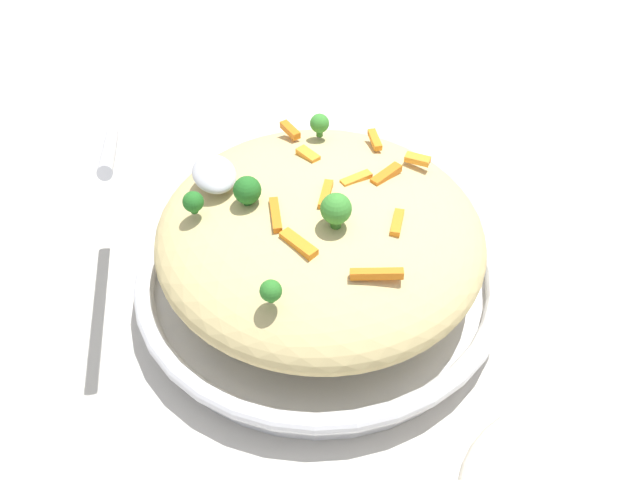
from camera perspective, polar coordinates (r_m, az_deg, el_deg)
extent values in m
plane|color=beige|center=(0.78, 0.00, -4.16)|extent=(2.40, 2.40, 0.00)
cylinder|color=silver|center=(0.78, 0.00, -3.57)|extent=(0.33, 0.33, 0.02)
torus|color=silver|center=(0.76, 0.00, -2.47)|extent=(0.36, 0.36, 0.02)
torus|color=black|center=(0.76, 0.00, -2.27)|extent=(0.35, 0.35, 0.00)
ellipsoid|color=#D1BA7A|center=(0.72, 0.00, 0.27)|extent=(0.32, 0.31, 0.10)
cube|color=orange|center=(0.72, 4.90, 4.80)|extent=(0.02, 0.04, 0.01)
cube|color=orange|center=(0.63, 4.21, -2.51)|extent=(0.02, 0.04, 0.01)
cube|color=orange|center=(0.68, -3.29, 1.83)|extent=(0.04, 0.02, 0.01)
cube|color=orange|center=(0.75, -0.89, 6.25)|extent=(0.03, 0.02, 0.01)
cube|color=orange|center=(0.77, 4.07, 7.40)|extent=(0.03, 0.01, 0.01)
cube|color=orange|center=(0.72, 2.69, 4.51)|extent=(0.01, 0.03, 0.01)
cube|color=orange|center=(0.75, 7.21, 5.94)|extent=(0.02, 0.02, 0.01)
cube|color=orange|center=(0.65, -1.59, -0.31)|extent=(0.04, 0.02, 0.01)
cube|color=orange|center=(0.78, -2.22, 8.11)|extent=(0.03, 0.01, 0.01)
cube|color=orange|center=(0.68, 5.71, 1.25)|extent=(0.03, 0.02, 0.01)
cube|color=orange|center=(0.69, 0.34, 3.51)|extent=(0.03, 0.03, 0.01)
cylinder|color=#377928|center=(0.78, -0.03, 7.96)|extent=(0.01, 0.01, 0.01)
sphere|color=#3D8E33|center=(0.77, -0.03, 8.61)|extent=(0.02, 0.02, 0.02)
cylinder|color=#296820|center=(0.61, -3.62, -4.31)|extent=(0.01, 0.01, 0.00)
sphere|color=#2D7A28|center=(0.61, -3.65, -3.76)|extent=(0.02, 0.02, 0.02)
cylinder|color=#377928|center=(0.66, 1.14, 1.32)|extent=(0.01, 0.01, 0.01)
sphere|color=#3D8E33|center=(0.65, 1.15, 2.32)|extent=(0.03, 0.03, 0.03)
cylinder|color=#205B1C|center=(0.70, -5.32, 2.88)|extent=(0.01, 0.01, 0.01)
sphere|color=#236B23|center=(0.69, -5.39, 3.69)|extent=(0.03, 0.03, 0.03)
cylinder|color=#205B1C|center=(0.70, -9.26, 2.23)|extent=(0.01, 0.01, 0.01)
sphere|color=#236B23|center=(0.69, -9.34, 2.80)|extent=(0.02, 0.02, 0.02)
ellipsoid|color=#B7B7BC|center=(0.72, -7.81, 4.87)|extent=(0.06, 0.04, 0.02)
cylinder|color=#B7B7BC|center=(0.69, -15.30, 6.39)|extent=(0.18, 0.03, 0.10)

